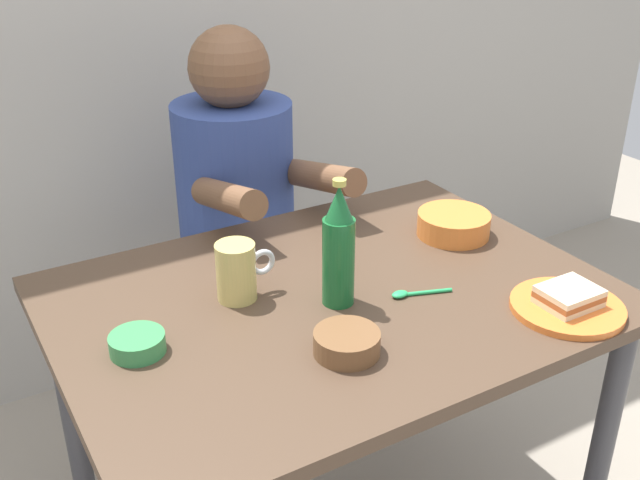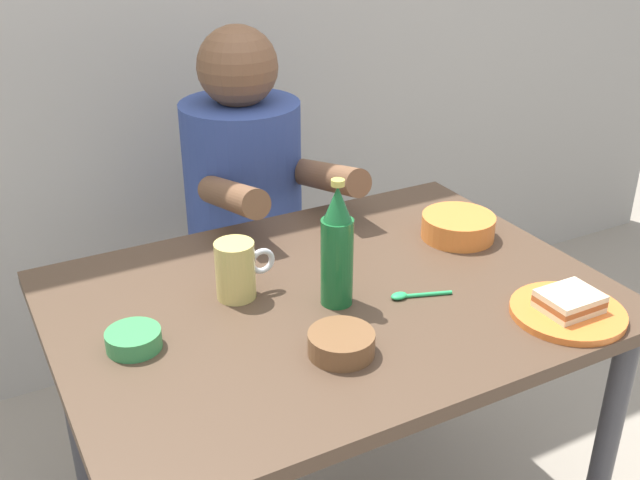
{
  "view_description": "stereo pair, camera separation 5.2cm",
  "coord_description": "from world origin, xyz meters",
  "px_view_note": "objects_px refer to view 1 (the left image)",
  "views": [
    {
      "loc": [
        -0.69,
        -1.12,
        1.51
      ],
      "look_at": [
        0.0,
        0.05,
        0.84
      ],
      "focal_mm": 41.93,
      "sensor_mm": 36.0,
      "label": 1
    },
    {
      "loc": [
        -0.64,
        -1.14,
        1.51
      ],
      "look_at": [
        0.0,
        0.05,
        0.84
      ],
      "focal_mm": 41.93,
      "sensor_mm": 36.0,
      "label": 2
    }
  ],
  "objects_px": {
    "condiment_bowl_brown": "(347,342)",
    "sandwich": "(569,296)",
    "beer_mug": "(237,271)",
    "stool": "(242,308)",
    "person_seated": "(237,178)",
    "beer_bottle": "(339,249)",
    "dining_table": "(332,332)",
    "plate_orange": "(567,307)"
  },
  "relations": [
    {
      "from": "condiment_bowl_brown",
      "to": "sandwich",
      "type": "bearing_deg",
      "value": -12.21
    },
    {
      "from": "beer_mug",
      "to": "condiment_bowl_brown",
      "type": "height_order",
      "value": "beer_mug"
    },
    {
      "from": "stool",
      "to": "person_seated",
      "type": "xyz_separation_m",
      "value": [
        0.0,
        -0.01,
        0.42
      ]
    },
    {
      "from": "stool",
      "to": "beer_mug",
      "type": "relative_size",
      "value": 3.57
    },
    {
      "from": "sandwich",
      "to": "beer_bottle",
      "type": "height_order",
      "value": "beer_bottle"
    },
    {
      "from": "dining_table",
      "to": "person_seated",
      "type": "relative_size",
      "value": 1.53
    },
    {
      "from": "stool",
      "to": "beer_bottle",
      "type": "distance_m",
      "value": 0.84
    },
    {
      "from": "stool",
      "to": "dining_table",
      "type": "bearing_deg",
      "value": -96.55
    },
    {
      "from": "sandwich",
      "to": "condiment_bowl_brown",
      "type": "distance_m",
      "value": 0.46
    },
    {
      "from": "dining_table",
      "to": "beer_mug",
      "type": "height_order",
      "value": "beer_mug"
    },
    {
      "from": "plate_orange",
      "to": "sandwich",
      "type": "distance_m",
      "value": 0.02
    },
    {
      "from": "beer_bottle",
      "to": "person_seated",
      "type": "bearing_deg",
      "value": 83.02
    },
    {
      "from": "person_seated",
      "to": "beer_mug",
      "type": "xyz_separation_m",
      "value": [
        -0.24,
        -0.54,
        0.03
      ]
    },
    {
      "from": "dining_table",
      "to": "plate_orange",
      "type": "bearing_deg",
      "value": -38.54
    },
    {
      "from": "person_seated",
      "to": "beer_bottle",
      "type": "height_order",
      "value": "person_seated"
    },
    {
      "from": "person_seated",
      "to": "stool",
      "type": "bearing_deg",
      "value": 90.0
    },
    {
      "from": "person_seated",
      "to": "beer_bottle",
      "type": "xyz_separation_m",
      "value": [
        -0.08,
        -0.65,
        0.09
      ]
    },
    {
      "from": "condiment_bowl_brown",
      "to": "beer_bottle",
      "type": "bearing_deg",
      "value": 63.33
    },
    {
      "from": "plate_orange",
      "to": "beer_mug",
      "type": "bearing_deg",
      "value": 145.24
    },
    {
      "from": "dining_table",
      "to": "condiment_bowl_brown",
      "type": "relative_size",
      "value": 9.17
    },
    {
      "from": "plate_orange",
      "to": "condiment_bowl_brown",
      "type": "height_order",
      "value": "condiment_bowl_brown"
    },
    {
      "from": "stool",
      "to": "sandwich",
      "type": "height_order",
      "value": "sandwich"
    },
    {
      "from": "beer_mug",
      "to": "condiment_bowl_brown",
      "type": "relative_size",
      "value": 1.05
    },
    {
      "from": "sandwich",
      "to": "stool",
      "type": "bearing_deg",
      "value": 107.47
    },
    {
      "from": "plate_orange",
      "to": "sandwich",
      "type": "relative_size",
      "value": 2.0
    },
    {
      "from": "person_seated",
      "to": "sandwich",
      "type": "relative_size",
      "value": 6.54
    },
    {
      "from": "dining_table",
      "to": "person_seated",
      "type": "bearing_deg",
      "value": 83.33
    },
    {
      "from": "stool",
      "to": "sandwich",
      "type": "relative_size",
      "value": 4.09
    },
    {
      "from": "sandwich",
      "to": "person_seated",
      "type": "bearing_deg",
      "value": 107.67
    },
    {
      "from": "stool",
      "to": "beer_bottle",
      "type": "height_order",
      "value": "beer_bottle"
    },
    {
      "from": "person_seated",
      "to": "beer_mug",
      "type": "distance_m",
      "value": 0.59
    },
    {
      "from": "beer_mug",
      "to": "person_seated",
      "type": "bearing_deg",
      "value": 65.6
    },
    {
      "from": "beer_bottle",
      "to": "condiment_bowl_brown",
      "type": "bearing_deg",
      "value": -116.67
    },
    {
      "from": "dining_table",
      "to": "stool",
      "type": "xyz_separation_m",
      "value": [
        0.07,
        0.63,
        -0.3
      ]
    },
    {
      "from": "person_seated",
      "to": "sandwich",
      "type": "height_order",
      "value": "person_seated"
    },
    {
      "from": "stool",
      "to": "person_seated",
      "type": "height_order",
      "value": "person_seated"
    },
    {
      "from": "person_seated",
      "to": "plate_orange",
      "type": "height_order",
      "value": "person_seated"
    },
    {
      "from": "stool",
      "to": "plate_orange",
      "type": "distance_m",
      "value": 1.04
    },
    {
      "from": "person_seated",
      "to": "plate_orange",
      "type": "bearing_deg",
      "value": -72.33
    },
    {
      "from": "beer_bottle",
      "to": "plate_orange",
      "type": "bearing_deg",
      "value": -34.6
    },
    {
      "from": "plate_orange",
      "to": "beer_mug",
      "type": "distance_m",
      "value": 0.65
    },
    {
      "from": "dining_table",
      "to": "sandwich",
      "type": "bearing_deg",
      "value": -38.54
    }
  ]
}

